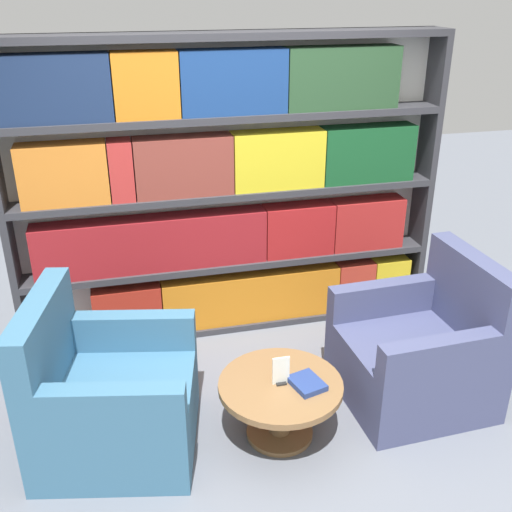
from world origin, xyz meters
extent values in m
plane|color=slate|center=(0.00, 0.00, 0.00)|extent=(14.00, 14.00, 0.00)
cube|color=silver|center=(0.00, 1.57, 1.12)|extent=(3.20, 0.05, 2.24)
cube|color=#333338|center=(-1.57, 1.44, 1.12)|extent=(0.05, 0.30, 2.24)
cube|color=#333338|center=(1.57, 1.44, 1.12)|extent=(0.05, 0.30, 2.24)
cube|color=#333338|center=(0.00, 1.44, 0.03)|extent=(3.10, 0.30, 0.05)
cube|color=#333338|center=(0.00, 1.44, 0.56)|extent=(3.10, 0.30, 0.05)
cube|color=#333338|center=(0.00, 1.44, 1.12)|extent=(3.10, 0.30, 0.05)
cube|color=#333338|center=(0.00, 1.44, 1.68)|extent=(3.10, 0.30, 0.05)
cube|color=#333338|center=(0.00, 1.44, 2.22)|extent=(3.10, 0.30, 0.05)
cube|color=#A4281A|center=(-0.82, 1.42, 0.25)|extent=(0.51, 0.20, 0.40)
cube|color=orange|center=(0.16, 1.42, 0.25)|extent=(1.43, 0.20, 0.40)
cube|color=#B43626|center=(1.03, 1.42, 0.25)|extent=(0.31, 0.20, 0.40)
cube|color=gold|center=(1.34, 1.42, 0.25)|extent=(0.30, 0.20, 0.40)
cube|color=maroon|center=(-0.60, 1.42, 0.79)|extent=(1.70, 0.20, 0.40)
cube|color=#A41D1F|center=(0.53, 1.42, 0.79)|extent=(0.54, 0.20, 0.40)
cube|color=#A82322|center=(1.10, 1.42, 0.79)|extent=(0.58, 0.20, 0.40)
cube|color=orange|center=(-1.15, 1.42, 1.36)|extent=(0.59, 0.20, 0.42)
cube|color=#B72F2C|center=(-0.77, 1.42, 1.36)|extent=(0.16, 0.20, 0.42)
cube|color=brown|center=(-0.34, 1.42, 1.36)|extent=(0.69, 0.20, 0.42)
cube|color=gold|center=(0.36, 1.42, 1.36)|extent=(0.68, 0.20, 0.42)
cube|color=#154D25|center=(1.06, 1.42, 1.36)|extent=(0.72, 0.20, 0.42)
cube|color=#1A2B4E|center=(-1.13, 1.42, 1.92)|extent=(0.71, 0.20, 0.43)
cube|color=orange|center=(-0.56, 1.42, 1.92)|extent=(0.43, 0.20, 0.43)
cube|color=navy|center=(0.03, 1.42, 1.92)|extent=(0.73, 0.20, 0.43)
cube|color=#264829|center=(0.82, 1.42, 1.92)|extent=(0.82, 0.20, 0.43)
cube|color=#386684|center=(-0.94, 0.24, 0.22)|extent=(1.05, 1.02, 0.44)
cube|color=#386684|center=(-1.30, 0.32, 0.71)|extent=(0.32, 0.87, 0.54)
cube|color=#386684|center=(-0.94, -0.13, 0.56)|extent=(0.75, 0.27, 0.24)
cube|color=#386684|center=(-0.79, 0.59, 0.56)|extent=(0.75, 0.27, 0.24)
cube|color=#42476B|center=(0.96, 0.24, 0.22)|extent=(0.92, 0.89, 0.44)
cube|color=#42476B|center=(1.33, 0.25, 0.71)|extent=(0.17, 0.86, 0.54)
cube|color=#42476B|center=(0.88, 0.61, 0.56)|extent=(0.75, 0.15, 0.24)
cube|color=#42476B|center=(0.90, -0.13, 0.56)|extent=(0.75, 0.15, 0.24)
cylinder|color=brown|center=(0.01, 0.08, 0.17)|extent=(0.13, 0.13, 0.35)
cylinder|color=brown|center=(0.01, 0.08, 0.01)|extent=(0.41, 0.41, 0.03)
cylinder|color=brown|center=(0.01, 0.08, 0.37)|extent=(0.74, 0.74, 0.04)
cube|color=black|center=(0.01, 0.08, 0.39)|extent=(0.06, 0.06, 0.01)
cube|color=silver|center=(0.01, 0.08, 0.48)|extent=(0.10, 0.01, 0.18)
cube|color=navy|center=(0.15, 0.02, 0.40)|extent=(0.21, 0.24, 0.04)
camera|label=1|loc=(-0.83, -2.69, 2.55)|focal=42.00mm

